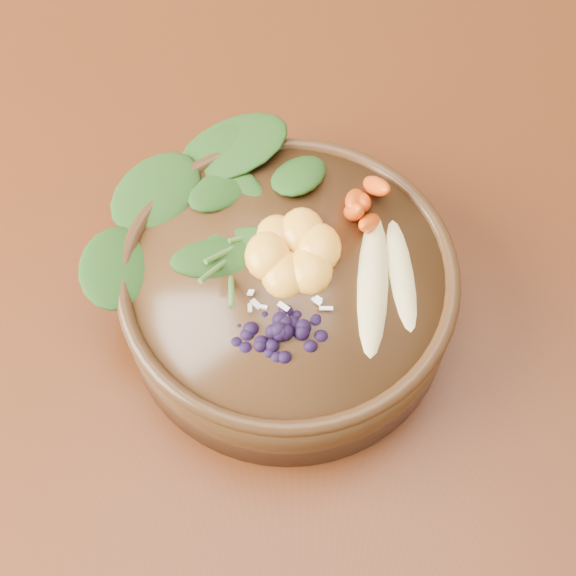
# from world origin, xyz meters

# --- Properties ---
(ground) EXTENTS (4.00, 4.00, 0.00)m
(ground) POSITION_xyz_m (0.00, 0.00, 0.00)
(ground) COLOR #381E0F
(ground) RESTS_ON ground
(dining_table) EXTENTS (1.60, 0.90, 0.75)m
(dining_table) POSITION_xyz_m (0.00, 0.00, 0.66)
(dining_table) COLOR #331C0C
(dining_table) RESTS_ON ground
(stoneware_bowl) EXTENTS (0.30, 0.30, 0.07)m
(stoneware_bowl) POSITION_xyz_m (-0.17, -0.16, 0.79)
(stoneware_bowl) COLOR #3F2613
(stoneware_bowl) RESTS_ON dining_table
(kale_heap) EXTENTS (0.19, 0.18, 0.04)m
(kale_heap) POSITION_xyz_m (-0.20, -0.10, 0.84)
(kale_heap) COLOR #224217
(kale_heap) RESTS_ON stoneware_bowl
(carrot_cluster) EXTENTS (0.06, 0.06, 0.07)m
(carrot_cluster) POSITION_xyz_m (-0.11, -0.09, 0.86)
(carrot_cluster) COLOR #F24A12
(carrot_cluster) RESTS_ON stoneware_bowl
(banana_halves) EXTENTS (0.06, 0.15, 0.03)m
(banana_halves) POSITION_xyz_m (-0.09, -0.16, 0.83)
(banana_halves) COLOR #E0CC84
(banana_halves) RESTS_ON stoneware_bowl
(mandarin_cluster) EXTENTS (0.09, 0.09, 0.03)m
(mandarin_cluster) POSITION_xyz_m (-0.17, -0.14, 0.84)
(mandarin_cluster) COLOR #FFA62B
(mandarin_cluster) RESTS_ON stoneware_bowl
(blueberry_pile) EXTENTS (0.13, 0.11, 0.04)m
(blueberry_pile) POSITION_xyz_m (-0.17, -0.21, 0.84)
(blueberry_pile) COLOR black
(blueberry_pile) RESTS_ON stoneware_bowl
(coconut_flakes) EXTENTS (0.09, 0.07, 0.01)m
(coconut_flakes) POSITION_xyz_m (-0.17, -0.17, 0.83)
(coconut_flakes) COLOR white
(coconut_flakes) RESTS_ON stoneware_bowl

